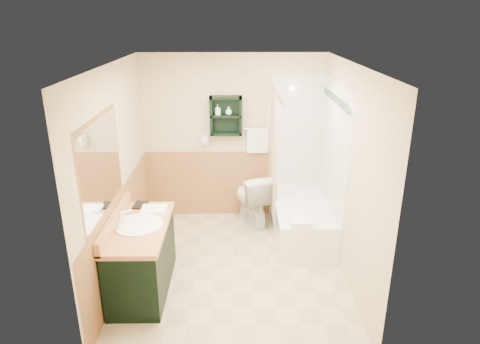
# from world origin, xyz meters

# --- Properties ---
(floor) EXTENTS (3.00, 3.00, 0.00)m
(floor) POSITION_xyz_m (0.00, 0.00, 0.00)
(floor) COLOR beige
(floor) RESTS_ON ground
(back_wall) EXTENTS (2.60, 0.04, 2.40)m
(back_wall) POSITION_xyz_m (0.00, 1.52, 1.20)
(back_wall) COLOR beige
(back_wall) RESTS_ON ground
(left_wall) EXTENTS (0.04, 3.00, 2.40)m
(left_wall) POSITION_xyz_m (-1.32, 0.00, 1.20)
(left_wall) COLOR beige
(left_wall) RESTS_ON ground
(right_wall) EXTENTS (0.04, 3.00, 2.40)m
(right_wall) POSITION_xyz_m (1.32, 0.00, 1.20)
(right_wall) COLOR beige
(right_wall) RESTS_ON ground
(ceiling) EXTENTS (2.60, 3.00, 0.04)m
(ceiling) POSITION_xyz_m (0.00, 0.00, 2.42)
(ceiling) COLOR white
(ceiling) RESTS_ON back_wall
(wainscot_left) EXTENTS (2.98, 2.98, 1.00)m
(wainscot_left) POSITION_xyz_m (-1.29, 0.00, 0.50)
(wainscot_left) COLOR #B07747
(wainscot_left) RESTS_ON left_wall
(wainscot_back) EXTENTS (2.58, 2.58, 1.00)m
(wainscot_back) POSITION_xyz_m (0.00, 1.49, 0.50)
(wainscot_back) COLOR #B07747
(wainscot_back) RESTS_ON back_wall
(mirror_frame) EXTENTS (1.30, 1.30, 1.00)m
(mirror_frame) POSITION_xyz_m (-1.27, -0.55, 1.50)
(mirror_frame) COLOR brown
(mirror_frame) RESTS_ON left_wall
(mirror_glass) EXTENTS (1.20, 1.20, 0.90)m
(mirror_glass) POSITION_xyz_m (-1.27, -0.55, 1.50)
(mirror_glass) COLOR white
(mirror_glass) RESTS_ON left_wall
(tile_right) EXTENTS (1.50, 1.50, 2.10)m
(tile_right) POSITION_xyz_m (1.28, 0.75, 1.05)
(tile_right) COLOR white
(tile_right) RESTS_ON right_wall
(tile_back) EXTENTS (0.95, 0.95, 2.10)m
(tile_back) POSITION_xyz_m (1.03, 1.48, 1.05)
(tile_back) COLOR white
(tile_back) RESTS_ON back_wall
(tile_accent) EXTENTS (1.50, 1.50, 0.10)m
(tile_accent) POSITION_xyz_m (1.27, 0.75, 1.90)
(tile_accent) COLOR #164E2B
(tile_accent) RESTS_ON right_wall
(wall_shelf) EXTENTS (0.45, 0.15, 0.55)m
(wall_shelf) POSITION_xyz_m (-0.10, 1.41, 1.55)
(wall_shelf) COLOR black
(wall_shelf) RESTS_ON back_wall
(hair_dryer) EXTENTS (0.10, 0.24, 0.18)m
(hair_dryer) POSITION_xyz_m (-0.40, 1.43, 1.20)
(hair_dryer) COLOR silver
(hair_dryer) RESTS_ON back_wall
(towel_bar) EXTENTS (0.40, 0.06, 0.40)m
(towel_bar) POSITION_xyz_m (0.35, 1.45, 1.35)
(towel_bar) COLOR white
(towel_bar) RESTS_ON back_wall
(curtain_rod) EXTENTS (0.03, 1.60, 0.03)m
(curtain_rod) POSITION_xyz_m (0.53, 0.75, 2.00)
(curtain_rod) COLOR silver
(curtain_rod) RESTS_ON back_wall
(shower_curtain) EXTENTS (1.05, 1.05, 1.70)m
(shower_curtain) POSITION_xyz_m (0.53, 0.92, 1.15)
(shower_curtain) COLOR beige
(shower_curtain) RESTS_ON curtain_rod
(vanity) EXTENTS (0.59, 1.23, 0.78)m
(vanity) POSITION_xyz_m (-0.99, -0.40, 0.39)
(vanity) COLOR black
(vanity) RESTS_ON ground
(bathtub) EXTENTS (0.72, 1.50, 0.48)m
(bathtub) POSITION_xyz_m (0.93, 0.81, 0.24)
(bathtub) COLOR white
(bathtub) RESTS_ON ground
(toilet) EXTENTS (0.68, 0.89, 0.77)m
(toilet) POSITION_xyz_m (0.27, 1.18, 0.39)
(toilet) COLOR white
(toilet) RESTS_ON ground
(counter_towel) EXTENTS (0.28, 0.22, 0.04)m
(counter_towel) POSITION_xyz_m (-0.89, -0.05, 0.80)
(counter_towel) COLOR white
(counter_towel) RESTS_ON vanity
(vanity_book) EXTENTS (0.16, 0.03, 0.21)m
(vanity_book) POSITION_xyz_m (-1.16, 0.10, 0.88)
(vanity_book) COLOR black
(vanity_book) RESTS_ON vanity
(tub_towel) EXTENTS (0.24, 0.20, 0.07)m
(tub_towel) POSITION_xyz_m (0.81, 0.16, 0.52)
(tub_towel) COLOR white
(tub_towel) RESTS_ON bathtub
(soap_bottle_a) EXTENTS (0.09, 0.15, 0.07)m
(soap_bottle_a) POSITION_xyz_m (-0.21, 1.40, 1.60)
(soap_bottle_a) COLOR white
(soap_bottle_a) RESTS_ON wall_shelf
(soap_bottle_b) EXTENTS (0.12, 0.13, 0.09)m
(soap_bottle_b) POSITION_xyz_m (-0.06, 1.40, 1.61)
(soap_bottle_b) COLOR white
(soap_bottle_b) RESTS_ON wall_shelf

